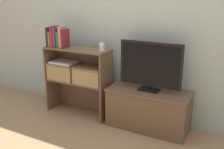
# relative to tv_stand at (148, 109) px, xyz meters

# --- Properties ---
(ground_plane) EXTENTS (16.00, 16.00, 0.00)m
(ground_plane) POSITION_rel_tv_stand_xyz_m (-0.44, -0.20, -0.23)
(ground_plane) COLOR #A37F56
(wall_back) EXTENTS (10.00, 0.05, 2.40)m
(wall_back) POSITION_rel_tv_stand_xyz_m (-0.44, 0.23, 0.97)
(wall_back) COLOR #B2BCB2
(wall_back) RESTS_ON ground_plane
(tv_stand) EXTENTS (0.91, 0.41, 0.45)m
(tv_stand) POSITION_rel_tv_stand_xyz_m (0.00, 0.00, 0.00)
(tv_stand) COLOR brown
(tv_stand) RESTS_ON ground_plane
(tv) EXTENTS (0.68, 0.14, 0.53)m
(tv) POSITION_rel_tv_stand_xyz_m (-0.00, -0.00, 0.51)
(tv) COLOR black
(tv) RESTS_ON tv_stand
(bookshelf_lower_tier) EXTENTS (0.82, 0.29, 0.44)m
(bookshelf_lower_tier) POSITION_rel_tv_stand_xyz_m (-0.91, 0.01, 0.05)
(bookshelf_lower_tier) COLOR brown
(bookshelf_lower_tier) RESTS_ON ground_plane
(bookshelf_upper_tier) EXTENTS (0.82, 0.29, 0.40)m
(bookshelf_upper_tier) POSITION_rel_tv_stand_xyz_m (-0.91, 0.01, 0.47)
(bookshelf_upper_tier) COLOR brown
(bookshelf_upper_tier) RESTS_ON bookshelf_lower_tier
(book_charcoal) EXTENTS (0.04, 0.13, 0.24)m
(book_charcoal) POSITION_rel_tv_stand_xyz_m (-1.27, -0.09, 0.73)
(book_charcoal) COLOR #232328
(book_charcoal) RESTS_ON bookshelf_upper_tier
(book_olive) EXTENTS (0.02, 0.15, 0.18)m
(book_olive) POSITION_rel_tv_stand_xyz_m (-1.23, -0.09, 0.70)
(book_olive) COLOR olive
(book_olive) RESTS_ON bookshelf_upper_tier
(book_crimson) EXTENTS (0.03, 0.15, 0.25)m
(book_crimson) POSITION_rel_tv_stand_xyz_m (-1.20, -0.09, 0.74)
(book_crimson) COLOR #B22328
(book_crimson) RESTS_ON bookshelf_upper_tier
(book_plum) EXTENTS (0.03, 0.14, 0.24)m
(book_plum) POSITION_rel_tv_stand_xyz_m (-1.16, -0.09, 0.73)
(book_plum) COLOR #6B2D66
(book_plum) RESTS_ON bookshelf_upper_tier
(book_forest) EXTENTS (0.04, 0.12, 0.19)m
(book_forest) POSITION_rel_tv_stand_xyz_m (-1.12, -0.09, 0.71)
(book_forest) COLOR #286638
(book_forest) RESTS_ON bookshelf_upper_tier
(book_tan) EXTENTS (0.04, 0.13, 0.26)m
(book_tan) POSITION_rel_tv_stand_xyz_m (-1.08, -0.09, 0.74)
(book_tan) COLOR tan
(book_tan) RESTS_ON bookshelf_upper_tier
(book_maroon) EXTENTS (0.03, 0.15, 0.22)m
(book_maroon) POSITION_rel_tv_stand_xyz_m (-1.04, -0.09, 0.73)
(book_maroon) COLOR maroon
(book_maroon) RESTS_ON bookshelf_upper_tier
(baby_monitor) EXTENTS (0.05, 0.03, 0.12)m
(baby_monitor) POSITION_rel_tv_stand_xyz_m (-0.56, -0.05, 0.66)
(baby_monitor) COLOR white
(baby_monitor) RESTS_ON bookshelf_upper_tier
(storage_basket_left) EXTENTS (0.37, 0.26, 0.20)m
(storage_basket_left) POSITION_rel_tv_stand_xyz_m (-1.10, -0.06, 0.32)
(storage_basket_left) COLOR tan
(storage_basket_left) RESTS_ON bookshelf_lower_tier
(storage_basket_right) EXTENTS (0.37, 0.26, 0.20)m
(storage_basket_right) POSITION_rel_tv_stand_xyz_m (-0.72, -0.06, 0.32)
(storage_basket_right) COLOR tan
(storage_basket_right) RESTS_ON bookshelf_lower_tier
(laptop) EXTENTS (0.31, 0.23, 0.02)m
(laptop) POSITION_rel_tv_stand_xyz_m (-1.10, -0.06, 0.42)
(laptop) COLOR white
(laptop) RESTS_ON storage_basket_left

